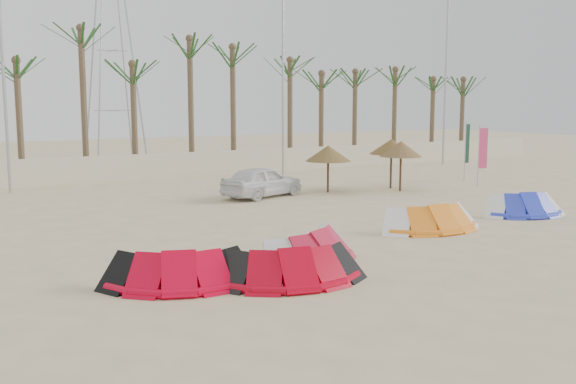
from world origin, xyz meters
TOP-DOWN VIEW (x-y plane):
  - ground at (0.00, 0.00)m, footprint 120.00×120.00m
  - boundary_wall at (0.00, 22.00)m, footprint 60.00×0.30m
  - palm_line at (0.67, 23.50)m, footprint 52.00×4.00m
  - lamp_b at (-5.96, 20.00)m, footprint 1.25×0.14m
  - lamp_c at (8.04, 20.00)m, footprint 1.25×0.14m
  - lamp_d at (20.04, 20.00)m, footprint 1.25×0.14m
  - pylon at (1.00, 28.00)m, footprint 3.00×3.00m
  - kite_red_left at (-4.92, 2.65)m, footprint 3.64×2.46m
  - kite_red_mid at (-2.69, 1.65)m, footprint 3.59×2.17m
  - kite_red_right at (-1.27, 3.02)m, footprint 3.79×2.68m
  - kite_orange at (4.18, 4.49)m, footprint 3.55×1.71m
  - kite_blue at (8.79, 4.70)m, footprint 3.27×2.24m
  - parasol_left at (6.24, 13.01)m, footprint 2.04×2.04m
  - parasol_mid at (9.22, 11.60)m, footprint 1.91×1.91m
  - parasol_right at (9.46, 12.56)m, footprint 2.05×2.05m
  - flag_pink at (13.64, 10.97)m, footprint 0.44×0.18m
  - flag_green at (14.76, 12.91)m, footprint 0.44×0.14m
  - car at (3.03, 13.24)m, footprint 4.17×2.71m

SIDE VIEW (x-z plane):
  - ground at x=0.00m, z-range 0.00..0.00m
  - pylon at x=1.00m, z-range -7.00..7.00m
  - kite_blue at x=8.79m, z-range -0.03..0.87m
  - kite_red_left at x=-4.92m, z-range -0.03..0.87m
  - kite_red_mid at x=-2.69m, z-range -0.03..0.87m
  - kite_red_right at x=-1.27m, z-range -0.03..0.87m
  - kite_orange at x=4.18m, z-range -0.03..0.87m
  - boundary_wall at x=0.00m, z-range 0.00..1.30m
  - car at x=3.03m, z-range 0.00..1.32m
  - parasol_left at x=6.24m, z-range 0.69..2.78m
  - flag_pink at x=13.64m, z-range 0.27..3.21m
  - flag_green at x=14.76m, z-range 0.28..3.34m
  - parasol_mid at x=9.22m, z-range 0.78..3.04m
  - parasol_right at x=9.46m, z-range 0.80..3.10m
  - lamp_b at x=-5.96m, z-range 0.27..11.27m
  - lamp_c at x=8.04m, z-range 0.27..11.27m
  - lamp_d at x=20.04m, z-range 0.27..11.27m
  - palm_line at x=0.67m, z-range 2.59..10.29m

